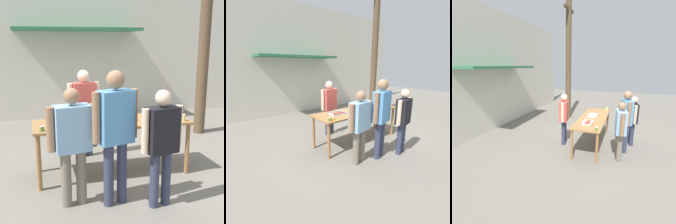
{
  "view_description": "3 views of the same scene",
  "coord_description": "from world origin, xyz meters",
  "views": [
    {
      "loc": [
        -1.22,
        -4.65,
        2.16
      ],
      "look_at": [
        0.0,
        0.0,
        1.03
      ],
      "focal_mm": 50.0,
      "sensor_mm": 36.0,
      "label": 1
    },
    {
      "loc": [
        -3.22,
        -3.28,
        2.07
      ],
      "look_at": [
        -0.62,
        0.05,
        0.93
      ],
      "focal_mm": 28.0,
      "sensor_mm": 36.0,
      "label": 2
    },
    {
      "loc": [
        -5.24,
        -0.93,
        2.45
      ],
      "look_at": [
        -0.3,
        0.87,
        1.05
      ],
      "focal_mm": 28.0,
      "sensor_mm": 36.0,
      "label": 3
    }
  ],
  "objects": [
    {
      "name": "building_facade_back",
      "position": [
        0.0,
        3.98,
        2.26
      ],
      "size": [
        12.0,
        1.11,
        4.5
      ],
      "color": "beige",
      "rests_on": "ground"
    },
    {
      "name": "person_customer_with_cup",
      "position": [
        0.35,
        -1.16,
        0.92
      ],
      "size": [
        0.58,
        0.3,
        1.55
      ],
      "rotation": [
        0.0,
        0.0,
        3.33
      ],
      "color": "#333851",
      "rests_on": "ground"
    },
    {
      "name": "ground_plane",
      "position": [
        0.0,
        0.0,
        0.0
      ],
      "size": [
        24.0,
        24.0,
        0.0
      ],
      "primitive_type": "plane",
      "color": "slate"
    },
    {
      "name": "person_customer_waiting_in_line",
      "position": [
        -0.21,
        -0.97,
        1.06
      ],
      "size": [
        0.63,
        0.35,
        1.79
      ],
      "rotation": [
        0.0,
        0.0,
        3.39
      ],
      "color": "#333851",
      "rests_on": "ground"
    },
    {
      "name": "person_customer_holding_hotdog",
      "position": [
        -0.74,
        -0.85,
        0.92
      ],
      "size": [
        0.66,
        0.32,
        1.57
      ],
      "rotation": [
        0.0,
        0.0,
        3.29
      ],
      "color": "#756B5B",
      "rests_on": "ground"
    },
    {
      "name": "condiment_jar_mustard",
      "position": [
        -1.1,
        -0.29,
        0.92
      ],
      "size": [
        0.07,
        0.07,
        0.07
      ],
      "color": "#567A38",
      "rests_on": "serving_table"
    },
    {
      "name": "condiment_jar_ketchup",
      "position": [
        -1.01,
        -0.28,
        0.92
      ],
      "size": [
        0.07,
        0.07,
        0.07
      ],
      "color": "gold",
      "rests_on": "serving_table"
    },
    {
      "name": "food_tray_buns",
      "position": [
        0.17,
        0.05,
        0.9
      ],
      "size": [
        0.45,
        0.29,
        0.06
      ],
      "color": "silver",
      "rests_on": "serving_table"
    },
    {
      "name": "person_server_behind_table",
      "position": [
        -0.3,
        0.87,
        0.96
      ],
      "size": [
        0.6,
        0.29,
        1.62
      ],
      "rotation": [
        0.0,
        0.0,
        0.16
      ],
      "color": "#333851",
      "rests_on": "ground"
    },
    {
      "name": "food_tray_sausages",
      "position": [
        -0.62,
        0.05,
        0.9
      ],
      "size": [
        0.42,
        0.27,
        0.04
      ],
      "color": "silver",
      "rests_on": "serving_table"
    },
    {
      "name": "utility_pole",
      "position": [
        2.57,
        1.7,
        2.78
      ],
      "size": [
        1.1,
        0.25,
        5.42
      ],
      "color": "brown",
      "rests_on": "ground"
    },
    {
      "name": "serving_table",
      "position": [
        0.0,
        0.0,
        0.78
      ],
      "size": [
        2.48,
        0.8,
        0.88
      ],
      "color": "olive",
      "rests_on": "ground"
    },
    {
      "name": "beer_cup",
      "position": [
        1.1,
        -0.28,
        0.94
      ],
      "size": [
        0.07,
        0.07,
        0.11
      ],
      "color": "#DBC67A",
      "rests_on": "serving_table"
    }
  ]
}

